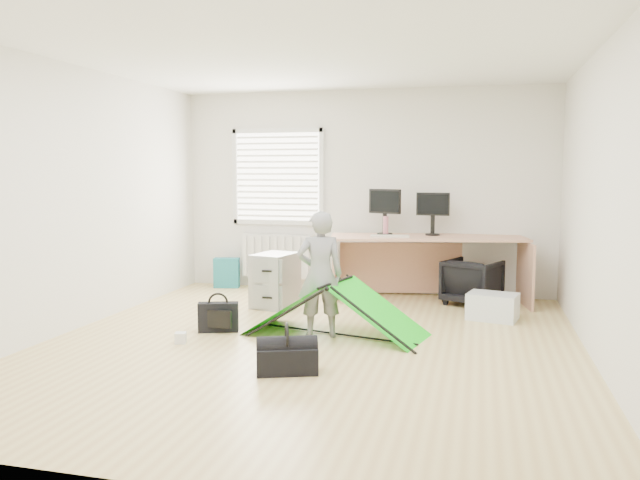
% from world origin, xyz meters
% --- Properties ---
extents(ground, '(5.50, 5.50, 0.00)m').
position_xyz_m(ground, '(0.00, 0.00, 0.00)').
color(ground, tan).
rests_on(ground, ground).
extents(back_wall, '(5.00, 0.02, 2.70)m').
position_xyz_m(back_wall, '(0.00, 2.75, 1.35)').
color(back_wall, silver).
rests_on(back_wall, ground).
extents(window, '(1.20, 0.06, 1.20)m').
position_xyz_m(window, '(-1.20, 2.71, 1.55)').
color(window, silver).
rests_on(window, back_wall).
extents(radiator, '(1.00, 0.12, 0.60)m').
position_xyz_m(radiator, '(-1.20, 2.67, 0.45)').
color(radiator, silver).
rests_on(radiator, back_wall).
extents(desk, '(2.50, 1.20, 0.82)m').
position_xyz_m(desk, '(0.89, 2.32, 0.41)').
color(desk, tan).
rests_on(desk, ground).
extents(filing_cabinet, '(0.52, 0.63, 0.64)m').
position_xyz_m(filing_cabinet, '(-0.85, 1.52, 0.32)').
color(filing_cabinet, gray).
rests_on(filing_cabinet, ground).
extents(monitor_left, '(0.45, 0.26, 0.43)m').
position_xyz_m(monitor_left, '(0.35, 2.38, 1.03)').
color(monitor_left, black).
rests_on(monitor_left, desk).
extents(monitor_right, '(0.42, 0.12, 0.40)m').
position_xyz_m(monitor_right, '(0.95, 2.45, 1.02)').
color(monitor_right, black).
rests_on(monitor_right, desk).
extents(keyboard, '(0.49, 0.23, 0.02)m').
position_xyz_m(keyboard, '(0.45, 2.10, 0.83)').
color(keyboard, beige).
rests_on(keyboard, desk).
extents(thermos, '(0.07, 0.07, 0.24)m').
position_xyz_m(thermos, '(0.37, 2.32, 0.94)').
color(thermos, '#AD6170').
rests_on(thermos, desk).
extents(office_chair, '(0.79, 0.80, 0.56)m').
position_xyz_m(office_chair, '(1.45, 2.23, 0.28)').
color(office_chair, black).
rests_on(office_chair, ground).
extents(person, '(0.53, 0.43, 1.24)m').
position_xyz_m(person, '(0.02, 0.31, 0.62)').
color(person, gray).
rests_on(person, ground).
extents(kite, '(1.85, 1.13, 0.53)m').
position_xyz_m(kite, '(0.16, 0.40, 0.27)').
color(kite, '#15DE17').
rests_on(kite, ground).
extents(storage_crate, '(0.59, 0.47, 0.29)m').
position_xyz_m(storage_crate, '(1.69, 1.47, 0.15)').
color(storage_crate, silver).
rests_on(storage_crate, ground).
extents(tote_bag, '(0.37, 0.22, 0.41)m').
position_xyz_m(tote_bag, '(-1.90, 2.53, 0.21)').
color(tote_bag, '#1D7585').
rests_on(tote_bag, ground).
extents(laptop_bag, '(0.42, 0.24, 0.30)m').
position_xyz_m(laptop_bag, '(-1.02, 0.23, 0.15)').
color(laptop_bag, black).
rests_on(laptop_bag, ground).
extents(white_box, '(0.13, 0.13, 0.10)m').
position_xyz_m(white_box, '(-1.20, -0.25, 0.05)').
color(white_box, silver).
rests_on(white_box, ground).
extents(duffel_bag, '(0.55, 0.41, 0.21)m').
position_xyz_m(duffel_bag, '(0.04, -0.83, 0.11)').
color(duffel_bag, black).
rests_on(duffel_bag, ground).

